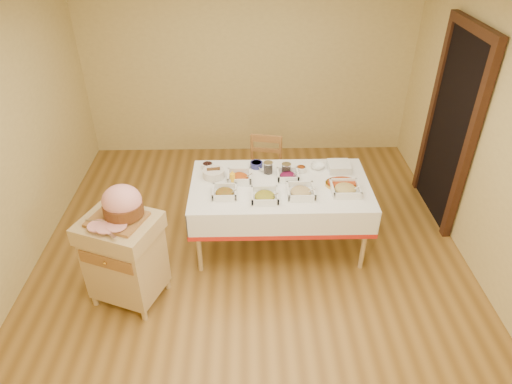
% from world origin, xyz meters
% --- Properties ---
extents(room_shell, '(5.00, 5.00, 5.00)m').
position_xyz_m(room_shell, '(0.00, 0.00, 1.30)').
color(room_shell, olive).
rests_on(room_shell, ground).
extents(doorway, '(0.09, 1.10, 2.20)m').
position_xyz_m(doorway, '(2.20, 0.90, 1.11)').
color(doorway, black).
rests_on(doorway, ground).
extents(dining_table, '(1.82, 1.02, 0.76)m').
position_xyz_m(dining_table, '(0.30, 0.30, 0.60)').
color(dining_table, tan).
rests_on(dining_table, ground).
extents(butcher_cart, '(0.79, 0.73, 0.90)m').
position_xyz_m(butcher_cart, '(-1.15, -0.46, 0.51)').
color(butcher_cart, tan).
rests_on(butcher_cart, ground).
extents(dining_chair, '(0.46, 0.45, 0.89)m').
position_xyz_m(dining_chair, '(0.17, 1.03, 0.46)').
color(dining_chair, '#976431').
rests_on(dining_chair, ground).
extents(ham_on_board, '(0.48, 0.45, 0.32)m').
position_xyz_m(ham_on_board, '(-1.10, -0.43, 1.03)').
color(ham_on_board, '#976431').
rests_on(ham_on_board, butcher_cart).
extents(serving_dish_a, '(0.24, 0.24, 0.10)m').
position_xyz_m(serving_dish_a, '(-0.26, 0.11, 0.79)').
color(serving_dish_a, white).
rests_on(serving_dish_a, dining_table).
extents(serving_dish_b, '(0.26, 0.26, 0.11)m').
position_xyz_m(serving_dish_b, '(0.13, 0.04, 0.79)').
color(serving_dish_b, white).
rests_on(serving_dish_b, dining_table).
extents(serving_dish_c, '(0.27, 0.27, 0.11)m').
position_xyz_m(serving_dish_c, '(0.49, 0.11, 0.80)').
color(serving_dish_c, white).
rests_on(serving_dish_c, dining_table).
extents(serving_dish_d, '(0.28, 0.28, 0.11)m').
position_xyz_m(serving_dish_d, '(0.93, 0.15, 0.79)').
color(serving_dish_d, white).
rests_on(serving_dish_d, dining_table).
extents(serving_dish_e, '(0.26, 0.24, 0.12)m').
position_xyz_m(serving_dish_e, '(-0.11, 0.39, 0.80)').
color(serving_dish_e, white).
rests_on(serving_dish_e, dining_table).
extents(serving_dish_f, '(0.23, 0.22, 0.11)m').
position_xyz_m(serving_dish_f, '(0.39, 0.42, 0.79)').
color(serving_dish_f, white).
rests_on(serving_dish_f, dining_table).
extents(small_bowl_left, '(0.13, 0.13, 0.06)m').
position_xyz_m(small_bowl_left, '(-0.46, 0.64, 0.79)').
color(small_bowl_left, white).
rests_on(small_bowl_left, dining_table).
extents(small_bowl_mid, '(0.14, 0.14, 0.06)m').
position_xyz_m(small_bowl_mid, '(0.07, 0.65, 0.79)').
color(small_bowl_mid, navy).
rests_on(small_bowl_mid, dining_table).
extents(small_bowl_right, '(0.11, 0.11, 0.06)m').
position_xyz_m(small_bowl_right, '(0.54, 0.55, 0.79)').
color(small_bowl_right, white).
rests_on(small_bowl_right, dining_table).
extents(bowl_white_imported, '(0.16, 0.16, 0.03)m').
position_xyz_m(bowl_white_imported, '(0.16, 0.60, 0.78)').
color(bowl_white_imported, white).
rests_on(bowl_white_imported, dining_table).
extents(bowl_small_imported, '(0.18, 0.18, 0.05)m').
position_xyz_m(bowl_small_imported, '(0.72, 0.62, 0.78)').
color(bowl_small_imported, white).
rests_on(bowl_small_imported, dining_table).
extents(preserve_jar_left, '(0.10, 0.10, 0.13)m').
position_xyz_m(preserve_jar_left, '(0.19, 0.53, 0.82)').
color(preserve_jar_left, silver).
rests_on(preserve_jar_left, dining_table).
extents(preserve_jar_right, '(0.10, 0.10, 0.13)m').
position_xyz_m(preserve_jar_right, '(0.38, 0.49, 0.82)').
color(preserve_jar_right, silver).
rests_on(preserve_jar_right, dining_table).
extents(mustard_bottle, '(0.06, 0.06, 0.17)m').
position_xyz_m(mustard_bottle, '(-0.18, 0.29, 0.84)').
color(mustard_bottle, yellow).
rests_on(mustard_bottle, dining_table).
extents(bread_basket, '(0.23, 0.23, 0.10)m').
position_xyz_m(bread_basket, '(-0.38, 0.46, 0.80)').
color(bread_basket, silver).
rests_on(bread_basket, dining_table).
extents(plate_stack, '(0.23, 0.23, 0.08)m').
position_xyz_m(plate_stack, '(0.94, 0.57, 0.80)').
color(plate_stack, white).
rests_on(plate_stack, dining_table).
extents(brass_platter, '(0.34, 0.24, 0.04)m').
position_xyz_m(brass_platter, '(0.92, 0.27, 0.78)').
color(brass_platter, gold).
rests_on(brass_platter, dining_table).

